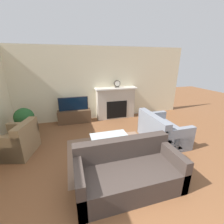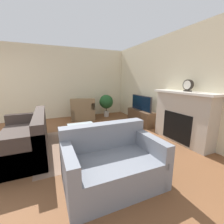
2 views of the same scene
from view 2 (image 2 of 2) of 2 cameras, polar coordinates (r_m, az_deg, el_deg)
The scene contains 12 objects.
wall_back at distance 4.80m, azimuth 17.71°, elevation 10.01°, with size 8.05×0.06×2.70m.
wall_left at distance 6.23m, azimuth -16.84°, elevation 10.47°, with size 0.06×7.72×2.70m.
area_rug at distance 3.72m, azimuth -12.34°, elevation -11.67°, with size 2.15×1.85×0.00m.
fireplace at distance 3.95m, azimuth 25.36°, elevation -1.40°, with size 1.60×0.42×1.23m.
tv_stand at distance 5.18m, azimuth 10.90°, elevation -1.94°, with size 1.18×0.35×0.48m.
tv at distance 5.08m, azimuth 11.10°, elevation 3.39°, with size 1.04×0.06×0.49m.
couch_sectional at distance 3.59m, azimuth -30.01°, elevation -9.01°, with size 1.86×0.89×0.82m.
couch_loveseat at distance 2.31m, azimuth -0.15°, elevation -19.06°, with size 0.91×1.36×0.82m.
armchair_by_window at distance 5.81m, azimuth -10.81°, elevation 0.26°, with size 0.96×1.03×0.82m.
coffee_table at distance 3.61m, azimuth -10.79°, elevation -6.41°, with size 0.95×0.65×0.38m.
potted_plant at distance 6.06m, azimuth -2.20°, elevation 3.71°, with size 0.55×0.55×0.89m.
mantel_clock at distance 3.83m, azimuth 26.99°, elevation 9.04°, with size 0.24×0.07×0.27m.
Camera 2 is at (3.63, 1.60, 1.50)m, focal length 24.00 mm.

